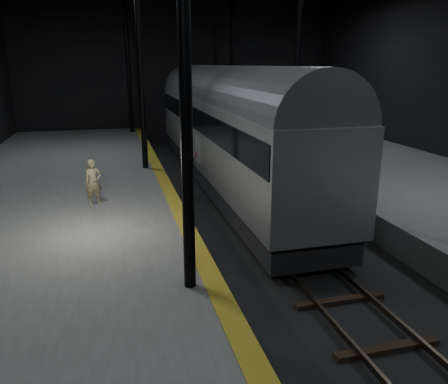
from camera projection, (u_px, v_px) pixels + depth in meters
name	position (u px, v px, depth m)	size (l,w,h in m)	color
ground	(281.00, 242.00, 14.71)	(44.00, 44.00, 0.00)	black
platform_left	(42.00, 252.00, 12.77)	(9.00, 43.80, 1.00)	#545451
tactile_strip	(185.00, 223.00, 13.65)	(0.50, 43.80, 0.01)	olive
track	(281.00, 241.00, 14.69)	(2.40, 43.00, 0.24)	#3F3328
train	(225.00, 122.00, 20.82)	(3.13, 20.92, 5.59)	#9A9DA1
woman	(94.00, 182.00, 15.26)	(0.59, 0.39, 1.62)	tan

